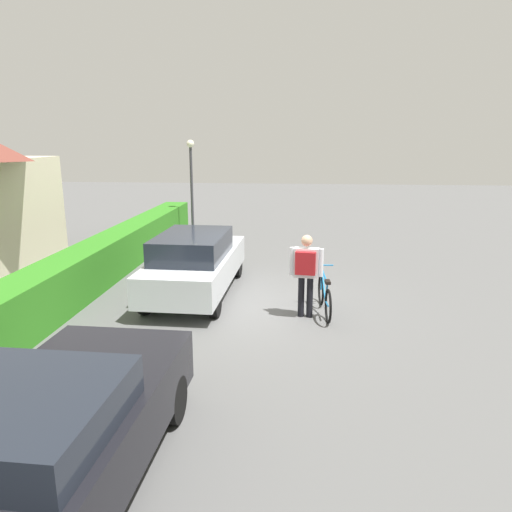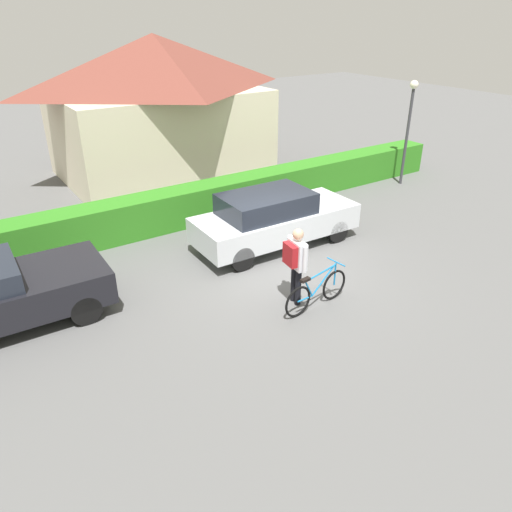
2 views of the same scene
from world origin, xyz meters
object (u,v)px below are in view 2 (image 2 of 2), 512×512
bicycle (317,292)px  street_lamp (410,117)px  parked_car_far (274,218)px  person_rider (296,259)px

bicycle → street_lamp: (7.87, 4.59, 1.98)m
parked_car_far → bicycle: parked_car_far is taller
parked_car_far → street_lamp: (6.86, 1.62, 1.58)m
person_rider → street_lamp: street_lamp is taller
parked_car_far → person_rider: (-1.28, -2.57, 0.27)m
bicycle → street_lamp: bearing=30.3°
person_rider → street_lamp: (8.14, 4.19, 1.31)m
parked_car_far → person_rider: size_ratio=2.58×
parked_car_far → street_lamp: size_ratio=1.25×
bicycle → street_lamp: 9.33m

